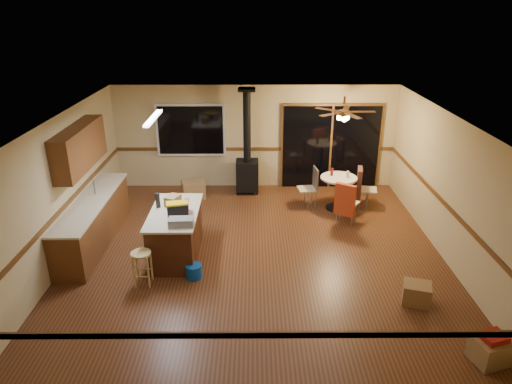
{
  "coord_description": "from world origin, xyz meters",
  "views": [
    {
      "loc": [
        -0.05,
        -7.57,
        4.44
      ],
      "look_at": [
        0.0,
        0.3,
        1.15
      ],
      "focal_mm": 32.0,
      "sensor_mm": 36.0,
      "label": 1
    }
  ],
  "objects_px": {
    "dining_table": "(338,187)",
    "box_corner_b": "(417,293)",
    "kitchen_island": "(176,233)",
    "blue_bucket": "(194,271)",
    "chair_right": "(360,183)",
    "bar_stool": "(143,268)",
    "toolbox_grey": "(181,222)",
    "toolbox_black": "(178,209)",
    "wood_stove": "(247,165)",
    "chair_near": "(345,200)",
    "box_under_window": "(193,190)",
    "box_corner_a": "(491,350)",
    "chair_left": "(312,183)"
  },
  "relations": [
    {
      "from": "dining_table",
      "to": "box_corner_b",
      "type": "distance_m",
      "value": 3.67
    },
    {
      "from": "kitchen_island",
      "to": "dining_table",
      "type": "xyz_separation_m",
      "value": [
        3.39,
        2.05,
        0.07
      ]
    },
    {
      "from": "blue_bucket",
      "to": "chair_right",
      "type": "relative_size",
      "value": 0.41
    },
    {
      "from": "kitchen_island",
      "to": "bar_stool",
      "type": "xyz_separation_m",
      "value": [
        -0.41,
        -1.0,
        -0.15
      ]
    },
    {
      "from": "toolbox_grey",
      "to": "bar_stool",
      "type": "xyz_separation_m",
      "value": [
        -0.62,
        -0.42,
        -0.66
      ]
    },
    {
      "from": "toolbox_black",
      "to": "box_corner_b",
      "type": "distance_m",
      "value": 4.27
    },
    {
      "from": "chair_right",
      "to": "wood_stove",
      "type": "bearing_deg",
      "value": 160.74
    },
    {
      "from": "kitchen_island",
      "to": "chair_right",
      "type": "bearing_deg",
      "value": 28.7
    },
    {
      "from": "blue_bucket",
      "to": "chair_near",
      "type": "xyz_separation_m",
      "value": [
        2.97,
        1.99,
        0.48
      ]
    },
    {
      "from": "kitchen_island",
      "to": "blue_bucket",
      "type": "xyz_separation_m",
      "value": [
        0.42,
        -0.79,
        -0.33
      ]
    },
    {
      "from": "toolbox_grey",
      "to": "box_under_window",
      "type": "xyz_separation_m",
      "value": [
        -0.22,
        3.28,
        -0.75
      ]
    },
    {
      "from": "wood_stove",
      "to": "box_corner_a",
      "type": "xyz_separation_m",
      "value": [
        3.29,
        -5.87,
        -0.55
      ]
    },
    {
      "from": "kitchen_island",
      "to": "toolbox_black",
      "type": "xyz_separation_m",
      "value": [
        0.09,
        -0.14,
        0.55
      ]
    },
    {
      "from": "chair_near",
      "to": "box_under_window",
      "type": "distance_m",
      "value": 3.74
    },
    {
      "from": "kitchen_island",
      "to": "box_under_window",
      "type": "height_order",
      "value": "kitchen_island"
    },
    {
      "from": "toolbox_black",
      "to": "box_corner_a",
      "type": "relative_size",
      "value": 0.8
    },
    {
      "from": "bar_stool",
      "to": "chair_near",
      "type": "height_order",
      "value": "chair_near"
    },
    {
      "from": "toolbox_black",
      "to": "box_under_window",
      "type": "height_order",
      "value": "toolbox_black"
    },
    {
      "from": "box_corner_a",
      "to": "box_corner_b",
      "type": "distance_m",
      "value": 1.4
    },
    {
      "from": "toolbox_black",
      "to": "bar_stool",
      "type": "distance_m",
      "value": 1.21
    },
    {
      "from": "toolbox_grey",
      "to": "chair_right",
      "type": "xyz_separation_m",
      "value": [
        3.7,
        2.71,
        -0.37
      ]
    },
    {
      "from": "dining_table",
      "to": "box_under_window",
      "type": "distance_m",
      "value": 3.47
    },
    {
      "from": "kitchen_island",
      "to": "toolbox_black",
      "type": "relative_size",
      "value": 4.52
    },
    {
      "from": "blue_bucket",
      "to": "box_corner_b",
      "type": "height_order",
      "value": "box_corner_b"
    },
    {
      "from": "bar_stool",
      "to": "chair_right",
      "type": "height_order",
      "value": "chair_right"
    },
    {
      "from": "toolbox_black",
      "to": "box_corner_a",
      "type": "distance_m",
      "value": 5.3
    },
    {
      "from": "kitchen_island",
      "to": "wood_stove",
      "type": "distance_m",
      "value": 3.33
    },
    {
      "from": "chair_near",
      "to": "box_corner_b",
      "type": "xyz_separation_m",
      "value": [
        0.65,
        -2.74,
        -0.43
      ]
    },
    {
      "from": "toolbox_black",
      "to": "box_corner_b",
      "type": "relative_size",
      "value": 0.88
    },
    {
      "from": "box_corner_b",
      "to": "dining_table",
      "type": "bearing_deg",
      "value": 100.25
    },
    {
      "from": "toolbox_grey",
      "to": "blue_bucket",
      "type": "height_order",
      "value": "toolbox_grey"
    },
    {
      "from": "chair_left",
      "to": "blue_bucket",
      "type": "bearing_deg",
      "value": -128.77
    },
    {
      "from": "box_corner_b",
      "to": "box_under_window",
      "type": "bearing_deg",
      "value": 133.63
    },
    {
      "from": "blue_bucket",
      "to": "chair_right",
      "type": "xyz_separation_m",
      "value": [
        3.49,
        2.93,
        0.48
      ]
    },
    {
      "from": "chair_left",
      "to": "box_corner_b",
      "type": "xyz_separation_m",
      "value": [
        1.25,
        -3.71,
        -0.42
      ]
    },
    {
      "from": "kitchen_island",
      "to": "toolbox_black",
      "type": "distance_m",
      "value": 0.58
    },
    {
      "from": "wood_stove",
      "to": "bar_stool",
      "type": "distance_m",
      "value": 4.42
    },
    {
      "from": "wood_stove",
      "to": "chair_near",
      "type": "xyz_separation_m",
      "value": [
        2.09,
        -1.85,
        -0.13
      ]
    },
    {
      "from": "toolbox_black",
      "to": "bar_stool",
      "type": "relative_size",
      "value": 0.61
    },
    {
      "from": "bar_stool",
      "to": "box_corner_b",
      "type": "distance_m",
      "value": 4.48
    },
    {
      "from": "blue_bucket",
      "to": "box_under_window",
      "type": "relative_size",
      "value": 0.54
    },
    {
      "from": "blue_bucket",
      "to": "toolbox_black",
      "type": "bearing_deg",
      "value": 116.62
    },
    {
      "from": "chair_left",
      "to": "chair_right",
      "type": "height_order",
      "value": "same"
    },
    {
      "from": "dining_table",
      "to": "chair_right",
      "type": "height_order",
      "value": "chair_right"
    },
    {
      "from": "wood_stove",
      "to": "toolbox_grey",
      "type": "bearing_deg",
      "value": -106.71
    },
    {
      "from": "blue_bucket",
      "to": "chair_near",
      "type": "distance_m",
      "value": 3.61
    },
    {
      "from": "chair_near",
      "to": "box_corner_a",
      "type": "distance_m",
      "value": 4.22
    },
    {
      "from": "bar_stool",
      "to": "wood_stove",
      "type": "bearing_deg",
      "value": 67.07
    },
    {
      "from": "blue_bucket",
      "to": "chair_left",
      "type": "bearing_deg",
      "value": 51.23
    },
    {
      "from": "toolbox_black",
      "to": "box_corner_a",
      "type": "bearing_deg",
      "value": -30.74
    }
  ]
}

